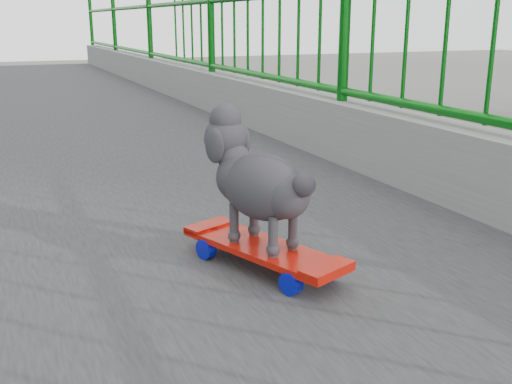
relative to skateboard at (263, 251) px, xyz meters
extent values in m
cube|color=slate|center=(-0.41, 6.19, -3.80)|extent=(1.20, 1.20, 6.50)
cylinder|color=#0B6512|center=(0.99, 7.19, 0.80)|extent=(0.06, 0.06, 1.10)
cube|color=red|center=(0.00, 0.00, 0.01)|extent=(0.34, 0.57, 0.02)
cube|color=#99999E|center=(0.06, -0.16, -0.01)|extent=(0.10, 0.07, 0.02)
cylinder|color=#0810AF|center=(0.00, -0.19, -0.02)|extent=(0.05, 0.07, 0.06)
sphere|color=yellow|center=(0.00, -0.19, -0.02)|extent=(0.03, 0.03, 0.03)
cylinder|color=#0810AF|center=(0.13, -0.14, -0.02)|extent=(0.05, 0.07, 0.06)
sphere|color=yellow|center=(0.13, -0.14, -0.02)|extent=(0.03, 0.03, 0.03)
cube|color=#99999E|center=(-0.06, 0.16, -0.01)|extent=(0.10, 0.07, 0.02)
cylinder|color=#0810AF|center=(-0.13, 0.14, -0.02)|extent=(0.05, 0.07, 0.06)
sphere|color=yellow|center=(-0.13, 0.14, -0.02)|extent=(0.03, 0.03, 0.03)
cylinder|color=#0810AF|center=(0.00, 0.19, -0.02)|extent=(0.05, 0.07, 0.06)
sphere|color=yellow|center=(0.00, 0.19, -0.02)|extent=(0.03, 0.03, 0.03)
ellipsoid|color=#272529|center=(0.00, 0.00, 0.19)|extent=(0.27, 0.32, 0.19)
sphere|color=#272529|center=(-0.06, 0.15, 0.31)|extent=(0.13, 0.13, 0.13)
sphere|color=black|center=(-0.08, 0.22, 0.30)|extent=(0.02, 0.02, 0.02)
sphere|color=#272529|center=(0.05, -0.14, 0.23)|extent=(0.06, 0.06, 0.06)
cylinder|color=#272529|center=(-0.07, 0.06, 0.08)|extent=(0.03, 0.03, 0.12)
cylinder|color=#272529|center=(0.01, 0.09, 0.08)|extent=(0.03, 0.03, 0.12)
cylinder|color=#272529|center=(-0.01, -0.09, 0.08)|extent=(0.03, 0.03, 0.12)
cylinder|color=#272529|center=(0.07, -0.06, 0.08)|extent=(0.03, 0.03, 0.12)
camera|label=1|loc=(-0.67, -1.48, 0.64)|focal=42.00mm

